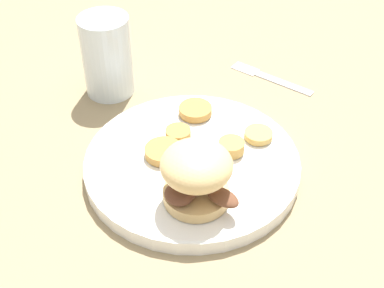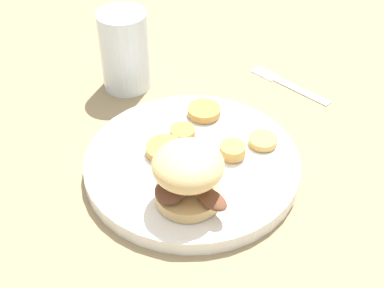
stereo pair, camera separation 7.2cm
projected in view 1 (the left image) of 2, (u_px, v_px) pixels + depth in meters
ground_plane at (192, 170)px, 0.75m from camera, size 4.00×4.00×0.00m
dinner_plate at (192, 163)px, 0.74m from camera, size 0.30×0.30×0.02m
sandwich at (197, 175)px, 0.65m from camera, size 0.09×0.10×0.08m
potato_round_0 at (178, 133)px, 0.77m from camera, size 0.04×0.04×0.01m
potato_round_1 at (195, 110)px, 0.81m from camera, size 0.05×0.05×0.01m
potato_round_2 at (258, 135)px, 0.77m from camera, size 0.04×0.04×0.01m
potato_round_3 at (231, 147)px, 0.74m from camera, size 0.04×0.04×0.02m
potato_round_4 at (164, 152)px, 0.74m from camera, size 0.05×0.05×0.01m
fork at (270, 78)px, 0.92m from camera, size 0.11×0.13×0.00m
drinking_glass at (107, 56)px, 0.85m from camera, size 0.08×0.08×0.13m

